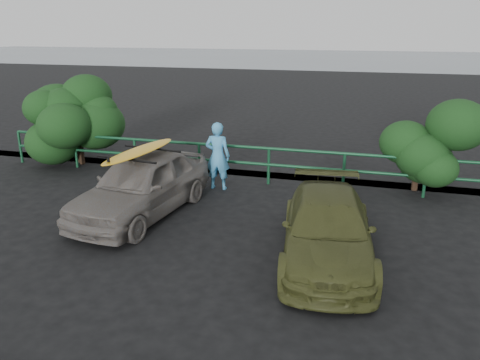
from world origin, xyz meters
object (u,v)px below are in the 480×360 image
object	(u,v)px
man	(218,156)
sedan	(142,185)
olive_vehicle	(327,229)
surfboard	(139,151)
guardrail	(233,163)

from	to	relation	value
man	sedan	bearing A→B (deg)	61.33
olive_vehicle	surfboard	bearing A→B (deg)	159.60
sedan	olive_vehicle	size ratio (longest dim) A/B	1.03
man	surfboard	distance (m)	2.49
sedan	surfboard	size ratio (longest dim) A/B	1.61
sedan	olive_vehicle	xyz separation A→B (m)	(4.27, -1.03, -0.12)
olive_vehicle	man	bearing A→B (deg)	127.97
man	surfboard	bearing A→B (deg)	61.33
sedan	surfboard	bearing A→B (deg)	0.00
guardrail	man	size ratio (longest dim) A/B	7.80
sedan	man	bearing A→B (deg)	70.24
surfboard	man	bearing A→B (deg)	70.24
guardrail	sedan	distance (m)	3.17
sedan	olive_vehicle	bearing A→B (deg)	-6.13
sedan	olive_vehicle	world-z (taller)	sedan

